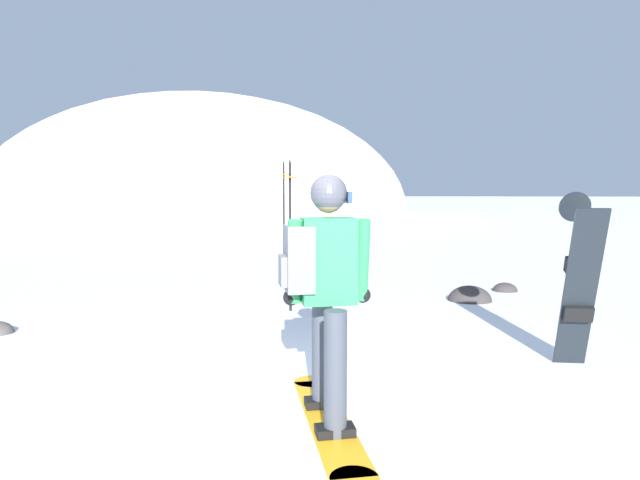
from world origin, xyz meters
TOP-DOWN VIEW (x-y plane):
  - ground_plane at (0.00, 0.00)m, footprint 300.00×300.00m
  - ridge_peak_main at (-10.95, 32.46)m, footprint 28.04×25.23m
  - snowboarder_main at (0.56, -0.03)m, footprint 0.70×1.78m
  - spare_snowboard at (2.72, 1.34)m, footprint 0.28×0.49m
  - piste_marker_near at (-0.63, 5.50)m, footprint 0.20×0.20m
  - piste_marker_far at (-0.21, 3.46)m, footprint 0.20×0.20m
  - rock_mid at (2.30, 4.38)m, footprint 0.63×0.54m
  - rock_small at (3.00, 5.22)m, footprint 0.39×0.33m

SIDE VIEW (x-z plane):
  - ground_plane at x=0.00m, z-range 0.00..0.00m
  - ridge_peak_main at x=-10.95m, z-range -7.95..7.95m
  - rock_mid at x=2.30m, z-range -0.22..0.22m
  - rock_small at x=3.00m, z-range -0.14..0.14m
  - spare_snowboard at x=2.72m, z-range 0.01..1.61m
  - snowboarder_main at x=0.56m, z-range 0.06..1.78m
  - piste_marker_far at x=-0.21m, z-range 0.14..2.18m
  - piste_marker_near at x=-0.63m, z-range 0.14..2.28m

